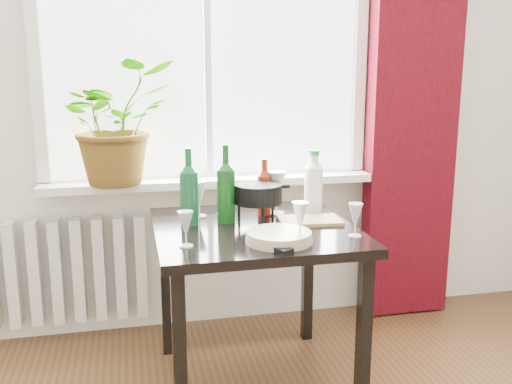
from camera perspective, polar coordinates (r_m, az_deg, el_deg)
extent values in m
cube|color=white|center=(3.02, -5.01, 15.93)|extent=(1.72, 0.08, 1.62)
cube|color=white|center=(3.00, -4.55, 1.07)|extent=(1.72, 0.20, 0.04)
cube|color=#3A050D|center=(3.27, 15.53, 9.92)|extent=(0.50, 0.12, 2.56)
cube|color=silver|center=(3.13, -18.31, -7.48)|extent=(0.80, 0.10, 0.55)
cube|color=black|center=(2.46, -0.18, -3.88)|extent=(0.85, 0.85, 0.04)
cube|color=black|center=(2.22, -7.64, -16.26)|extent=(0.05, 0.05, 0.70)
cube|color=black|center=(2.88, -8.99, -9.38)|extent=(0.05, 0.05, 0.70)
cube|color=black|center=(2.38, 10.71, -14.26)|extent=(0.05, 0.05, 0.70)
cube|color=black|center=(3.01, 5.16, -8.32)|extent=(0.05, 0.05, 0.70)
imported|color=#367920|center=(2.87, -13.82, 6.74)|extent=(0.70, 0.67, 0.60)
cylinder|color=beige|center=(2.23, 2.30, -4.51)|extent=(0.33, 0.33, 0.04)
cube|color=black|center=(2.15, 1.72, -5.48)|extent=(0.13, 0.18, 0.02)
cube|color=#AD834E|center=(2.53, 5.39, -2.84)|extent=(0.28, 0.20, 0.01)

